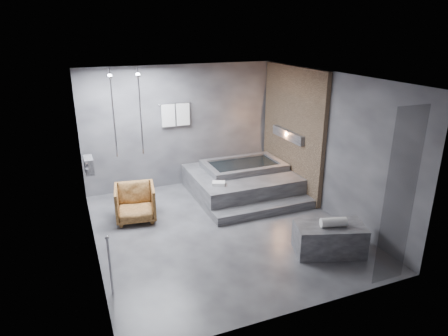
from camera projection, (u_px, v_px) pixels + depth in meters
name	position (u px, v px, depth m)	size (l,w,h in m)	color
room	(237.00, 134.00, 7.25)	(5.00, 5.04, 2.82)	#2C2C2F
tub_deck	(241.00, 182.00, 9.03)	(2.20, 2.00, 0.50)	#313134
tub_step	(265.00, 210.00, 8.06)	(2.20, 0.36, 0.18)	#313134
concrete_bench	(329.00, 238.00, 6.65)	(1.12, 0.62, 0.50)	#333336
driftwood_chair	(135.00, 203.00, 7.74)	(0.75, 0.77, 0.70)	#492B12
rolled_towel	(333.00, 222.00, 6.48)	(0.15, 0.15, 0.43)	white
deck_towel	(219.00, 183.00, 8.20)	(0.26, 0.19, 0.07)	silver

